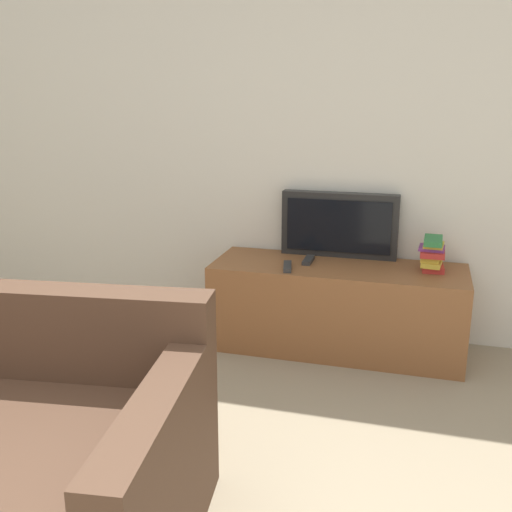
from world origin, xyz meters
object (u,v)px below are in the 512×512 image
television (339,225)px  remote_secondary (287,267)px  book_stack (432,254)px  remote_on_stand (308,260)px  tv_stand (337,307)px

television → remote_secondary: bearing=-124.9°
book_stack → remote_on_stand: 0.73m
television → remote_on_stand: (-0.16, -0.19, -0.19)m
television → book_stack: size_ratio=3.33×
remote_on_stand → tv_stand: bearing=-9.9°
book_stack → television: bearing=163.9°
television → remote_secondary: size_ratio=3.69×
tv_stand → television: 0.52m
remote_secondary → tv_stand: bearing=25.8°
remote_on_stand → television: bearing=50.2°
tv_stand → book_stack: size_ratio=6.93×
tv_stand → television: (-0.03, 0.22, 0.47)m
book_stack → remote_on_stand: bearing=-178.2°
book_stack → remote_on_stand: (-0.72, -0.02, -0.09)m
tv_stand → remote_on_stand: bearing=170.1°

